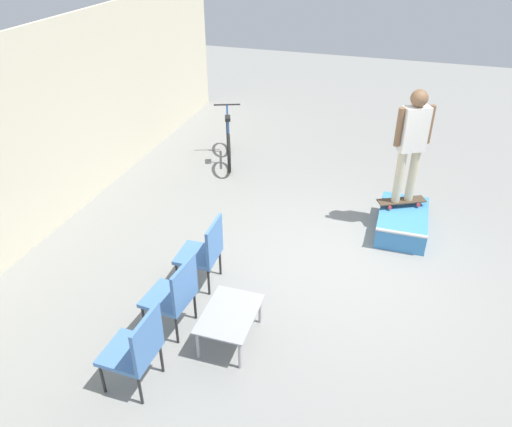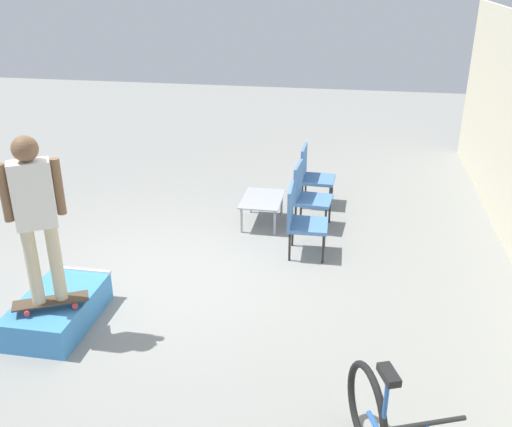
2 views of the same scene
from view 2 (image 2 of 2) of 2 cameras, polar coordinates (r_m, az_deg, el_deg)
name	(u,v)px [view 2 (image 2 of 2)]	position (r m, az deg, el deg)	size (l,w,h in m)	color
ground_plane	(165,276)	(7.34, -9.13, -6.14)	(24.00, 24.00, 0.00)	gray
skate_ramp_box	(59,310)	(6.64, -19.14, -9.11)	(1.23, 0.73, 0.36)	#3D84C6
skateboard_on_ramp	(51,301)	(6.33, -19.83, -8.25)	(0.52, 0.76, 0.07)	#473828
person_skater	(35,208)	(5.87, -21.23, 0.51)	(0.36, 0.50, 1.76)	#C6B793
coffee_table	(262,201)	(8.52, 0.63, 1.23)	(0.84, 0.59, 0.40)	#9E9EA3
patio_chair_left	(312,173)	(9.21, 5.64, 4.03)	(0.54, 0.54, 0.97)	black
patio_chair_center	(307,193)	(8.39, 5.13, 2.03)	(0.56, 0.56, 0.97)	black
patio_chair_right	(301,218)	(7.57, 4.51, -0.44)	(0.53, 0.53, 0.97)	black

